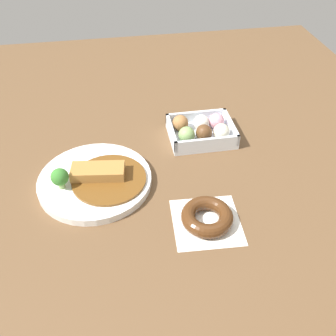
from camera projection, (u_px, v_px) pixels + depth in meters
ground_plane at (139, 161)px, 0.95m from camera, size 1.60×1.60×0.00m
curry_plate at (95, 179)px, 0.88m from camera, size 0.26×0.26×0.07m
donut_box at (201, 130)px, 1.01m from camera, size 0.17×0.14×0.06m
chocolate_ring_donut at (207, 217)px, 0.79m from camera, size 0.15×0.15×0.03m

